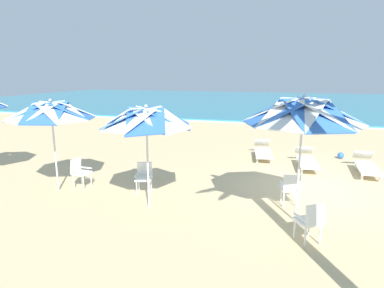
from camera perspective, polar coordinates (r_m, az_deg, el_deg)
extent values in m
plane|color=#D3B784|center=(10.19, 21.27, -7.39)|extent=(80.00, 80.00, 0.00)
cube|color=teal|center=(40.32, 18.04, 7.17)|extent=(80.00, 36.00, 0.10)
cube|color=white|center=(22.15, 18.92, 3.17)|extent=(80.00, 0.70, 0.01)
cylinder|color=silver|center=(7.51, 18.42, -4.79)|extent=(0.05, 0.05, 2.33)
cube|color=blue|center=(7.52, 23.46, 5.40)|extent=(1.43, 1.36, 0.55)
cube|color=white|center=(7.82, 20.74, 5.85)|extent=(1.36, 1.43, 0.55)
cube|color=blue|center=(7.80, 17.24, 6.08)|extent=(1.36, 1.43, 0.55)
cube|color=white|center=(7.47, 14.67, 5.97)|extent=(1.43, 1.36, 0.55)
cube|color=blue|center=(7.00, 14.52, 5.57)|extent=(1.43, 1.36, 0.55)
cube|color=white|center=(6.66, 17.29, 5.08)|extent=(1.36, 1.43, 0.55)
cube|color=blue|center=(6.68, 21.37, 4.82)|extent=(1.36, 1.43, 0.55)
cube|color=white|center=(7.05, 23.89, 4.96)|extent=(1.43, 1.36, 0.55)
sphere|color=silver|center=(7.21, 19.34, 8.09)|extent=(0.08, 0.08, 0.08)
cube|color=white|center=(8.60, 17.01, -7.59)|extent=(0.52, 0.52, 0.05)
cube|color=white|center=(8.34, 17.38, -6.60)|extent=(0.43, 0.18, 0.40)
cube|color=white|center=(8.52, 15.73, -6.90)|extent=(0.12, 0.40, 0.03)
cube|color=white|center=(8.61, 18.37, -6.89)|extent=(0.12, 0.40, 0.03)
cylinder|color=white|center=(8.81, 15.56, -8.63)|extent=(0.04, 0.04, 0.41)
cylinder|color=white|center=(8.88, 17.82, -8.61)|extent=(0.04, 0.04, 0.41)
cylinder|color=white|center=(8.49, 15.97, -9.48)|extent=(0.04, 0.04, 0.41)
cylinder|color=white|center=(8.56, 18.32, -9.44)|extent=(0.04, 0.04, 0.41)
cube|color=white|center=(6.93, 19.93, -12.77)|extent=(0.61, 0.61, 0.05)
cube|color=white|center=(6.70, 21.11, -11.65)|extent=(0.40, 0.31, 0.40)
cube|color=white|center=(6.77, 18.61, -12.25)|extent=(0.25, 0.35, 0.03)
cube|color=white|center=(7.00, 21.33, -11.63)|extent=(0.25, 0.35, 0.03)
cylinder|color=white|center=(7.06, 17.73, -14.22)|extent=(0.04, 0.04, 0.41)
cylinder|color=white|center=(7.25, 20.08, -13.65)|extent=(0.04, 0.04, 0.41)
cylinder|color=white|center=(6.81, 19.47, -15.38)|extent=(0.04, 0.04, 0.41)
cylinder|color=white|center=(7.01, 21.86, -14.74)|extent=(0.04, 0.04, 0.41)
cylinder|color=silver|center=(7.97, -7.86, -4.03)|extent=(0.05, 0.05, 2.12)
cube|color=blue|center=(7.72, -4.14, 4.67)|extent=(1.21, 1.18, 0.53)
cube|color=white|center=(8.09, -5.34, 5.01)|extent=(1.16, 1.26, 0.53)
cube|color=blue|center=(8.25, -7.99, 5.08)|extent=(1.18, 1.21, 0.53)
cube|color=white|center=(8.12, -10.71, 4.87)|extent=(1.26, 1.16, 0.53)
cube|color=blue|center=(7.76, -12.09, 4.47)|extent=(1.21, 1.18, 0.53)
cube|color=white|center=(7.37, -11.17, 4.10)|extent=(1.16, 1.26, 0.53)
cube|color=blue|center=(7.19, -8.27, 4.01)|extent=(1.18, 1.21, 0.53)
cube|color=white|center=(7.34, -5.27, 4.25)|extent=(1.26, 1.16, 0.53)
sphere|color=silver|center=(7.69, -8.19, 6.68)|extent=(0.08, 0.08, 0.08)
cube|color=white|center=(9.09, -8.57, -6.08)|extent=(0.54, 0.54, 0.05)
cube|color=white|center=(9.21, -8.41, -4.36)|extent=(0.43, 0.20, 0.40)
cube|color=white|center=(9.03, -7.34, -5.44)|extent=(0.14, 0.39, 0.03)
cube|color=white|center=(9.09, -9.84, -5.39)|extent=(0.14, 0.39, 0.03)
cylinder|color=white|center=(8.98, -7.59, -7.86)|extent=(0.04, 0.04, 0.41)
cylinder|color=white|center=(9.04, -9.82, -7.80)|extent=(0.04, 0.04, 0.41)
cylinder|color=white|center=(9.31, -7.27, -7.11)|extent=(0.04, 0.04, 0.41)
cylinder|color=white|center=(9.36, -9.42, -7.06)|extent=(0.04, 0.04, 0.41)
cylinder|color=silver|center=(9.83, -23.14, -1.67)|extent=(0.05, 0.05, 2.16)
cube|color=blue|center=(9.47, -20.48, 5.60)|extent=(1.33, 1.24, 0.51)
cube|color=white|center=(9.90, -20.85, 5.84)|extent=(1.25, 1.31, 0.51)
cube|color=blue|center=(10.17, -22.81, 5.83)|extent=(1.24, 1.33, 0.51)
cube|color=white|center=(10.14, -25.25, 5.60)|extent=(1.31, 1.25, 0.51)
cube|color=blue|center=(9.82, -26.92, 5.26)|extent=(1.33, 1.24, 0.51)
cube|color=white|center=(9.39, -26.83, 5.00)|extent=(1.25, 1.31, 0.51)
cube|color=blue|center=(9.09, -24.82, 4.99)|extent=(1.24, 1.33, 0.51)
cube|color=white|center=(9.13, -22.11, 5.25)|extent=(1.31, 1.25, 0.51)
sphere|color=silver|center=(9.60, -23.91, 7.14)|extent=(0.08, 0.08, 0.08)
cube|color=white|center=(10.01, -19.00, -4.90)|extent=(0.47, 0.47, 0.05)
cube|color=white|center=(10.07, -19.97, -3.53)|extent=(0.12, 0.42, 0.40)
cube|color=white|center=(10.13, -18.32, -4.01)|extent=(0.40, 0.07, 0.03)
cube|color=white|center=(9.83, -19.78, -4.60)|extent=(0.40, 0.07, 0.03)
cylinder|color=white|center=(10.10, -17.49, -6.03)|extent=(0.04, 0.04, 0.41)
cylinder|color=white|center=(9.84, -18.75, -6.60)|extent=(0.04, 0.04, 0.41)
cylinder|color=white|center=(10.31, -19.05, -5.75)|extent=(0.04, 0.04, 0.41)
cylinder|color=white|center=(10.06, -20.32, -6.30)|extent=(0.04, 0.04, 0.41)
cube|color=white|center=(12.14, 28.79, -3.73)|extent=(0.70, 1.72, 0.06)
cube|color=white|center=(13.10, 28.12, -1.71)|extent=(0.63, 0.50, 0.36)
cube|color=white|center=(11.62, 30.48, -5.30)|extent=(0.06, 0.06, 0.22)
cube|color=white|center=(11.52, 27.99, -5.17)|extent=(0.06, 0.06, 0.22)
cube|color=white|center=(12.83, 29.38, -3.64)|extent=(0.06, 0.06, 0.22)
cube|color=white|center=(12.74, 27.12, -3.51)|extent=(0.06, 0.06, 0.22)
cube|color=white|center=(12.03, 19.86, -3.05)|extent=(0.77, 1.75, 0.06)
cube|color=white|center=(13.00, 19.32, -1.04)|extent=(0.64, 0.53, 0.36)
cube|color=white|center=(11.50, 21.49, -4.60)|extent=(0.06, 0.06, 0.22)
cube|color=white|center=(11.42, 18.95, -4.51)|extent=(0.06, 0.06, 0.22)
cube|color=white|center=(12.71, 20.59, -2.95)|extent=(0.06, 0.06, 0.22)
cube|color=white|center=(12.64, 18.29, -2.86)|extent=(0.06, 0.06, 0.22)
cube|color=white|center=(12.92, 12.57, -1.56)|extent=(0.87, 1.77, 0.06)
cube|color=white|center=(13.90, 12.32, 0.23)|extent=(0.67, 0.56, 0.36)
cube|color=white|center=(12.36, 13.92, -2.94)|extent=(0.06, 0.06, 0.22)
cube|color=white|center=(12.32, 11.55, -2.87)|extent=(0.06, 0.06, 0.22)
cube|color=white|center=(13.59, 13.44, -1.53)|extent=(0.06, 0.06, 0.22)
cube|color=white|center=(13.55, 11.29, -1.46)|extent=(0.06, 0.06, 0.22)
sphere|color=blue|center=(14.02, 24.93, -1.87)|extent=(0.25, 0.25, 0.25)
cube|color=#2D4CA5|center=(20.46, 19.67, 2.67)|extent=(0.30, 0.24, 0.20)
cube|color=tan|center=(20.39, 19.75, 3.66)|extent=(0.30, 0.25, 0.54)
sphere|color=tan|center=(20.33, 19.82, 4.66)|extent=(0.20, 0.20, 0.20)
cube|color=tan|center=(20.86, 19.61, 2.76)|extent=(0.26, 0.76, 0.14)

